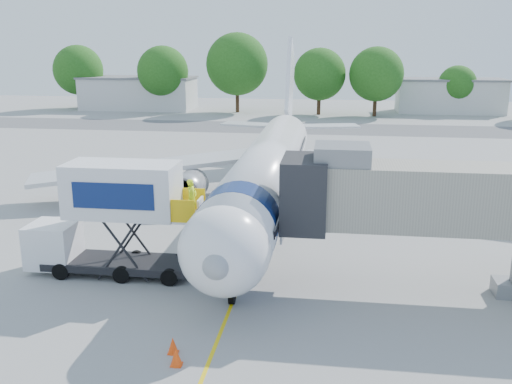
# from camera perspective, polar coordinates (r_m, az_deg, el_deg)

# --- Properties ---
(ground) EXTENTS (160.00, 160.00, 0.00)m
(ground) POSITION_cam_1_polar(r_m,az_deg,el_deg) (33.78, 0.42, -4.07)
(ground) COLOR #9A9A97
(ground) RESTS_ON ground
(guidance_line) EXTENTS (0.15, 70.00, 0.01)m
(guidance_line) POSITION_cam_1_polar(r_m,az_deg,el_deg) (33.77, 0.43, -4.07)
(guidance_line) COLOR yellow
(guidance_line) RESTS_ON ground
(taxiway_strip) EXTENTS (120.00, 10.00, 0.01)m
(taxiway_strip) POSITION_cam_1_polar(r_m,az_deg,el_deg) (74.61, 4.58, 6.38)
(taxiway_strip) COLOR #59595B
(taxiway_strip) RESTS_ON ground
(aircraft) EXTENTS (34.17, 37.73, 11.35)m
(aircraft) POSITION_cam_1_polar(r_m,az_deg,el_deg) (36.92, 1.25, 2.32)
(aircraft) COLOR white
(aircraft) RESTS_ON ground
(jet_bridge) EXTENTS (13.90, 3.20, 6.60)m
(jet_bridge) POSITION_cam_1_polar(r_m,az_deg,el_deg) (25.86, 16.22, -0.58)
(jet_bridge) COLOR #9E9987
(jet_bridge) RESTS_ON ground
(catering_hiloader) EXTENTS (8.50, 2.44, 5.50)m
(catering_hiloader) POSITION_cam_1_polar(r_m,az_deg,el_deg) (27.99, -14.30, -2.66)
(catering_hiloader) COLOR black
(catering_hiloader) RESTS_ON ground
(safety_cone_a) EXTENTS (0.39, 0.39, 0.63)m
(safety_cone_a) POSITION_cam_1_polar(r_m,az_deg,el_deg) (21.56, -8.30, -14.96)
(safety_cone_a) COLOR #FF480D
(safety_cone_a) RESTS_ON ground
(safety_cone_b) EXTENTS (0.43, 0.43, 0.68)m
(safety_cone_b) POSITION_cam_1_polar(r_m,az_deg,el_deg) (20.84, -7.98, -16.01)
(safety_cone_b) COLOR #FF480D
(safety_cone_b) RESTS_ON ground
(outbuilding_left) EXTENTS (18.40, 8.40, 5.30)m
(outbuilding_left) POSITION_cam_1_polar(r_m,az_deg,el_deg) (97.49, -11.64, 9.69)
(outbuilding_left) COLOR silver
(outbuilding_left) RESTS_ON ground
(outbuilding_right) EXTENTS (16.40, 7.40, 5.30)m
(outbuilding_right) POSITION_cam_1_polar(r_m,az_deg,el_deg) (95.75, 18.77, 9.13)
(outbuilding_right) COLOR silver
(outbuilding_right) RESTS_ON ground
(tree_a) EXTENTS (8.14, 8.14, 10.38)m
(tree_a) POSITION_cam_1_polar(r_m,az_deg,el_deg) (100.75, -17.35, 11.57)
(tree_a) COLOR #382314
(tree_a) RESTS_ON ground
(tree_b) EXTENTS (8.08, 8.08, 10.30)m
(tree_b) POSITION_cam_1_polar(r_m,az_deg,el_deg) (93.51, -9.31, 11.80)
(tree_b) COLOR #382314
(tree_b) RESTS_ON ground
(tree_c) EXTENTS (9.64, 9.64, 12.30)m
(tree_c) POSITION_cam_1_polar(r_m,az_deg,el_deg) (90.80, -1.90, 12.66)
(tree_c) COLOR #382314
(tree_c) RESTS_ON ground
(tree_d) EXTENTS (7.86, 7.86, 10.02)m
(tree_d) POSITION_cam_1_polar(r_m,az_deg,el_deg) (88.39, 6.38, 11.62)
(tree_d) COLOR #382314
(tree_d) RESTS_ON ground
(tree_e) EXTENTS (8.03, 8.03, 10.23)m
(tree_e) POSITION_cam_1_polar(r_m,az_deg,el_deg) (87.70, 11.95, 11.46)
(tree_e) COLOR #382314
(tree_e) RESTS_ON ground
(tree_f) EXTENTS (5.79, 5.79, 7.38)m
(tree_f) POSITION_cam_1_polar(r_m,az_deg,el_deg) (94.36, 19.48, 10.10)
(tree_f) COLOR #382314
(tree_f) RESTS_ON ground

